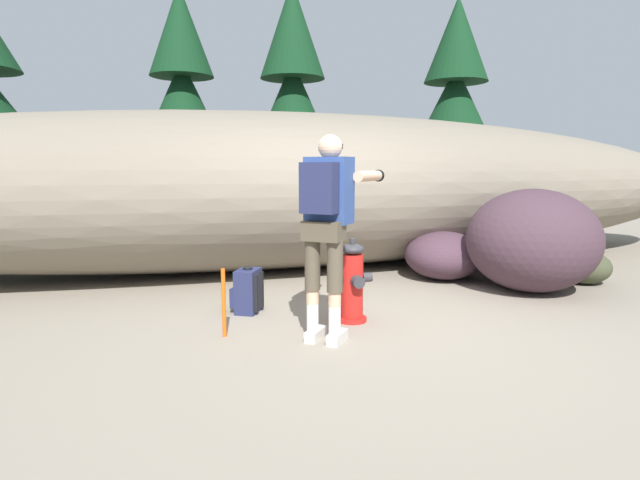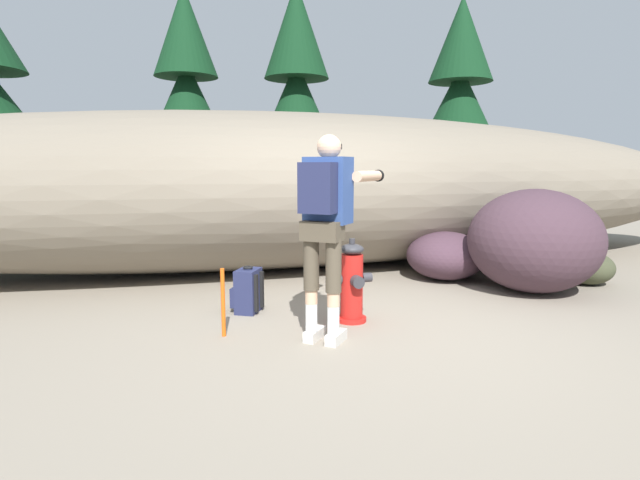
{
  "view_description": "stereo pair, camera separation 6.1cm",
  "coord_description": "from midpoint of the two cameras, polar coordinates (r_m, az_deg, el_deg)",
  "views": [
    {
      "loc": [
        -1.74,
        -4.04,
        1.46
      ],
      "look_at": [
        -0.27,
        0.66,
        0.75
      ],
      "focal_mm": 28.6,
      "sensor_mm": 36.0,
      "label": 1
    },
    {
      "loc": [
        -1.68,
        -4.06,
        1.46
      ],
      "look_at": [
        -0.27,
        0.66,
        0.75
      ],
      "focal_mm": 28.6,
      "sensor_mm": 36.0,
      "label": 2
    }
  ],
  "objects": [
    {
      "name": "ground_plane",
      "position": [
        4.64,
        5.99,
        -10.46
      ],
      "size": [
        56.0,
        56.0,
        0.04
      ],
      "primitive_type": "cube",
      "color": "gray"
    },
    {
      "name": "dirt_embankment",
      "position": [
        7.48,
        -3.47,
        5.55
      ],
      "size": [
        15.3,
        3.2,
        2.23
      ],
      "primitive_type": "ellipsoid",
      "color": "#756B5B",
      "rests_on": "ground_plane"
    },
    {
      "name": "fire_hydrant",
      "position": [
        4.84,
        3.94,
        -4.88
      ],
      "size": [
        0.39,
        0.34,
        0.8
      ],
      "color": "red",
      "rests_on": "ground_plane"
    },
    {
      "name": "utility_worker",
      "position": [
        4.19,
        1.21,
        3.26
      ],
      "size": [
        0.93,
        0.98,
        1.72
      ],
      "rotation": [
        0.0,
        0.0,
        0.85
      ],
      "color": "beige",
      "rests_on": "ground_plane"
    },
    {
      "name": "spare_backpack",
      "position": [
        5.21,
        -7.76,
        -5.68
      ],
      "size": [
        0.36,
        0.36,
        0.47
      ],
      "rotation": [
        0.0,
        0.0,
        2.62
      ],
      "color": "#23284C",
      "rests_on": "ground_plane"
    },
    {
      "name": "boulder_large",
      "position": [
        7.82,
        19.92,
        0.83
      ],
      "size": [
        1.21,
        1.55,
        1.04
      ],
      "primitive_type": "ellipsoid",
      "rotation": [
        0.0,
        0.0,
        4.77
      ],
      "color": "#3D2F34",
      "rests_on": "ground_plane"
    },
    {
      "name": "boulder_mid",
      "position": [
        6.46,
        23.09,
        -0.07
      ],
      "size": [
        1.96,
        1.98,
        1.21
      ],
      "primitive_type": "ellipsoid",
      "rotation": [
        0.0,
        0.0,
        3.54
      ],
      "color": "#422D37",
      "rests_on": "ground_plane"
    },
    {
      "name": "boulder_small",
      "position": [
        7.22,
        27.94,
        -2.75
      ],
      "size": [
        0.86,
        0.86,
        0.42
      ],
      "primitive_type": "ellipsoid",
      "rotation": [
        0.0,
        0.0,
        5.75
      ],
      "color": "#3C3F2A",
      "rests_on": "ground_plane"
    },
    {
      "name": "boulder_outlier",
      "position": [
        6.85,
        14.15,
        -1.69
      ],
      "size": [
        1.26,
        1.28,
        0.62
      ],
      "primitive_type": "ellipsoid",
      "rotation": [
        0.0,
        0.0,
        6.01
      ],
      "color": "#452E3A",
      "rests_on": "ground_plane"
    },
    {
      "name": "pine_tree_left",
      "position": [
        13.2,
        -14.54,
        15.67
      ],
      "size": [
        2.34,
        2.34,
        5.71
      ],
      "color": "#47331E",
      "rests_on": "ground_plane"
    },
    {
      "name": "pine_tree_center",
      "position": [
        12.86,
        -2.49,
        15.87
      ],
      "size": [
        2.4,
        2.4,
        5.82
      ],
      "color": "#47331E",
      "rests_on": "ground_plane"
    },
    {
      "name": "pine_tree_right",
      "position": [
        13.68,
        15.49,
        15.18
      ],
      "size": [
        2.43,
        2.43,
        5.61
      ],
      "color": "#47331E",
      "rests_on": "ground_plane"
    },
    {
      "name": "survey_stake",
      "position": [
        4.49,
        -10.41,
        -6.9
      ],
      "size": [
        0.04,
        0.04,
        0.6
      ],
      "primitive_type": "cylinder",
      "color": "#E55914",
      "rests_on": "ground_plane"
    }
  ]
}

